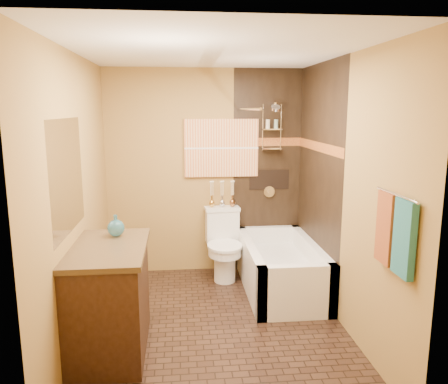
{
  "coord_description": "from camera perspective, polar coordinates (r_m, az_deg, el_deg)",
  "views": [
    {
      "loc": [
        -0.3,
        -3.82,
        2.02
      ],
      "look_at": [
        0.12,
        0.4,
        1.21
      ],
      "focal_mm": 35.0,
      "sensor_mm": 36.0,
      "label": 1
    }
  ],
  "objects": [
    {
      "name": "toilet",
      "position": [
        5.29,
        -0.04,
        -6.77
      ],
      "size": [
        0.44,
        0.64,
        0.83
      ],
      "rotation": [
        0.0,
        0.0,
        0.09
      ],
      "color": "white",
      "rests_on": "floor"
    },
    {
      "name": "shower_fixtures",
      "position": [
        5.32,
        6.25,
        6.93
      ],
      "size": [
        0.24,
        0.33,
        1.16
      ],
      "color": "silver",
      "rests_on": "floor"
    },
    {
      "name": "wall_front",
      "position": [
        2.46,
        1.64,
        -7.48
      ],
      "size": [
        2.4,
        0.02,
        2.5
      ],
      "primitive_type": "cube",
      "color": "olive",
      "rests_on": "floor"
    },
    {
      "name": "floor",
      "position": [
        4.33,
        -1.13,
        -17.02
      ],
      "size": [
        3.0,
        3.0,
        0.0
      ],
      "primitive_type": "plane",
      "color": "black",
      "rests_on": "ground"
    },
    {
      "name": "bud_vases",
      "position": [
        5.33,
        -0.25,
        -0.16
      ],
      "size": [
        0.32,
        0.07,
        0.32
      ],
      "color": "gold",
      "rests_on": "toilet"
    },
    {
      "name": "alcove_tile_back",
      "position": [
        5.47,
        5.67,
        2.66
      ],
      "size": [
        0.85,
        0.01,
        2.5
      ],
      "primitive_type": "cube",
      "color": "black",
      "rests_on": "wall_back"
    },
    {
      "name": "wall_right",
      "position": [
        4.17,
        15.46,
        -0.23
      ],
      "size": [
        0.02,
        3.0,
        2.5
      ],
      "primitive_type": "cube",
      "color": "olive",
      "rests_on": "floor"
    },
    {
      "name": "bathtub",
      "position": [
        5.03,
        7.41,
        -10.24
      ],
      "size": [
        0.8,
        1.5,
        0.55
      ],
      "color": "white",
      "rests_on": "floor"
    },
    {
      "name": "wall_back",
      "position": [
        5.38,
        -2.48,
        2.57
      ],
      "size": [
        2.4,
        0.02,
        2.5
      ],
      "primitive_type": "cube",
      "color": "olive",
      "rests_on": "floor"
    },
    {
      "name": "vanity",
      "position": [
        3.87,
        -14.89,
        -13.3
      ],
      "size": [
        0.64,
        1.04,
        0.92
      ],
      "rotation": [
        0.0,
        0.0,
        0.0
      ],
      "color": "black",
      "rests_on": "floor"
    },
    {
      "name": "towel_rust",
      "position": [
        3.35,
        20.4,
        -4.42
      ],
      "size": [
        0.05,
        0.22,
        0.52
      ],
      "primitive_type": "cube",
      "color": "brown",
      "rests_on": "towel_bar"
    },
    {
      "name": "mosaic_band_right",
      "position": [
        4.82,
        12.22,
        5.8
      ],
      "size": [
        0.01,
        1.5,
        0.1
      ],
      "primitive_type": "cube",
      "color": "brown",
      "rests_on": "alcove_tile_right"
    },
    {
      "name": "alcove_niche",
      "position": [
        5.48,
        5.92,
        1.62
      ],
      "size": [
        0.5,
        0.01,
        0.25
      ],
      "primitive_type": "cube",
      "color": "black",
      "rests_on": "alcove_tile_back"
    },
    {
      "name": "ceiling",
      "position": [
        3.86,
        -1.27,
        17.94
      ],
      "size": [
        3.0,
        3.0,
        0.0
      ],
      "primitive_type": "plane",
      "color": "silver",
      "rests_on": "wall_back"
    },
    {
      "name": "alcove_tile_right",
      "position": [
        4.86,
        12.16,
        1.46
      ],
      "size": [
        0.01,
        1.5,
        2.5
      ],
      "primitive_type": "cube",
      "color": "black",
      "rests_on": "wall_right"
    },
    {
      "name": "wall_left",
      "position": [
        3.99,
        -18.62,
        -0.89
      ],
      "size": [
        0.02,
        3.0,
        2.5
      ],
      "primitive_type": "cube",
      "color": "olive",
      "rests_on": "floor"
    },
    {
      "name": "teal_bottle",
      "position": [
        3.94,
        -13.95,
        -4.29
      ],
      "size": [
        0.15,
        0.15,
        0.24
      ],
      "primitive_type": null,
      "rotation": [
        0.0,
        0.0,
        -0.02
      ],
      "color": "#266573",
      "rests_on": "vanity"
    },
    {
      "name": "sunset_painting",
      "position": [
        5.34,
        -0.34,
        5.76
      ],
      "size": [
        0.9,
        0.04,
        0.7
      ],
      "primitive_type": "cube",
      "color": "orange",
      "rests_on": "wall_back"
    },
    {
      "name": "towel_bar",
      "position": [
        3.18,
        21.58,
        -0.32
      ],
      "size": [
        0.02,
        0.55,
        0.02
      ],
      "primitive_type": "cylinder",
      "rotation": [
        1.57,
        0.0,
        0.0
      ],
      "color": "silver",
      "rests_on": "wall_right"
    },
    {
      "name": "mosaic_band_back",
      "position": [
        5.42,
        5.76,
        6.52
      ],
      "size": [
        0.85,
        0.01,
        0.1
      ],
      "primitive_type": "cube",
      "color": "brown",
      "rests_on": "alcove_tile_back"
    },
    {
      "name": "vanity_mirror",
      "position": [
        3.64,
        -19.78,
        1.94
      ],
      "size": [
        0.01,
        1.0,
        0.9
      ],
      "primitive_type": "cube",
      "color": "white",
      "rests_on": "wall_left"
    },
    {
      "name": "towel_teal",
      "position": [
        3.13,
        22.49,
        -5.63
      ],
      "size": [
        0.05,
        0.22,
        0.52
      ],
      "primitive_type": "cube",
      "color": "#21676F",
      "rests_on": "towel_bar"
    },
    {
      "name": "curtain_rod",
      "position": [
        4.62,
        3.04,
        10.79
      ],
      "size": [
        0.03,
        1.55,
        0.03
      ],
      "primitive_type": "cylinder",
      "rotation": [
        1.57,
        0.0,
        0.0
      ],
      "color": "silver",
      "rests_on": "wall_back"
    }
  ]
}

